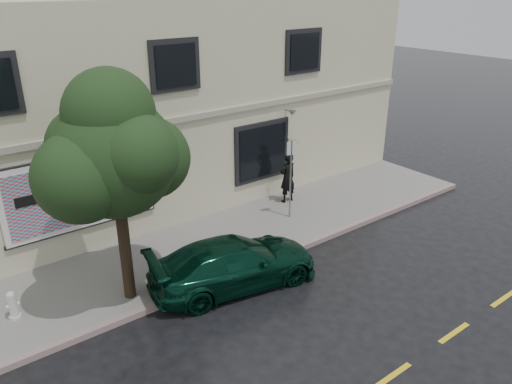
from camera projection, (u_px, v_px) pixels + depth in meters
ground at (282, 296)px, 12.77m from camera, size 90.00×90.00×0.00m
sidewalk at (213, 244)px, 15.12m from camera, size 20.00×3.50×0.15m
curb at (248, 269)px, 13.84m from camera, size 20.00×0.18×0.16m
road_marking at (393, 375)px, 10.21m from camera, size 19.00×0.12×0.01m
building at (123, 99)px, 17.97m from camera, size 20.00×8.12×7.00m
billboard at (81, 193)px, 13.77m from camera, size 4.30×0.16×2.20m
car at (234, 263)px, 13.03m from camera, size 4.76×2.75×1.31m
pedestrian at (288, 178)px, 17.54m from camera, size 0.66×0.44×1.80m
umbrella at (288, 144)px, 17.06m from camera, size 1.09×1.09×0.67m
street_tree at (114, 158)px, 11.12m from camera, size 2.80×2.80×5.09m
fire_hydrant at (13, 305)px, 11.59m from camera, size 0.30×0.28×0.73m
sign_pole at (291, 172)px, 16.11m from camera, size 0.33×0.08×2.66m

